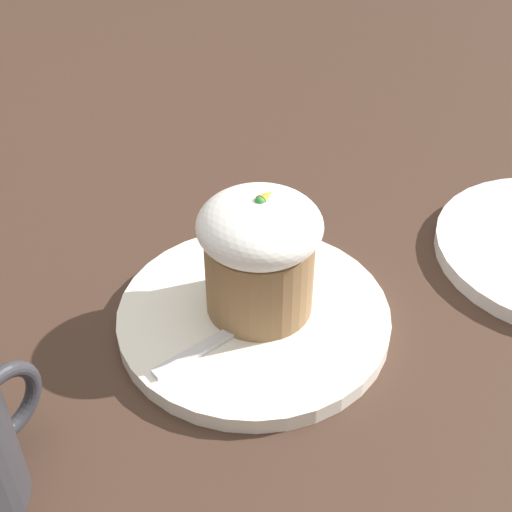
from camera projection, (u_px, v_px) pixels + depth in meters
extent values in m
plane|color=#3D281E|center=(254.00, 323.00, 0.58)|extent=(4.00, 4.00, 0.00)
cylinder|color=white|center=(254.00, 317.00, 0.58)|extent=(0.22, 0.22, 0.01)
cylinder|color=olive|center=(256.00, 271.00, 0.56)|extent=(0.09, 0.09, 0.07)
ellipsoid|color=white|center=(256.00, 224.00, 0.53)|extent=(0.10, 0.10, 0.04)
cone|color=orange|center=(263.00, 195.00, 0.52)|extent=(0.02, 0.01, 0.01)
sphere|color=green|center=(256.00, 200.00, 0.52)|extent=(0.01, 0.01, 0.01)
cube|color=silver|center=(207.00, 346.00, 0.54)|extent=(0.09, 0.04, 0.00)
ellipsoid|color=silver|center=(268.00, 310.00, 0.57)|extent=(0.05, 0.04, 0.01)
torus|color=#2D2D33|center=(5.00, 403.00, 0.46)|extent=(0.06, 0.01, 0.06)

